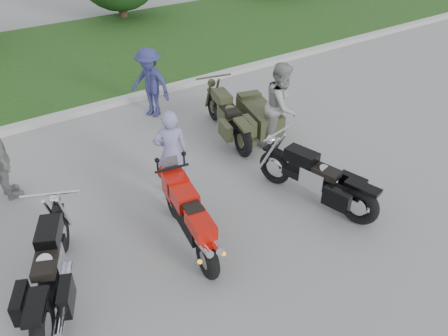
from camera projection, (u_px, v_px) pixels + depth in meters
ground at (223, 240)px, 7.54m from camera, size 80.00×80.00×0.00m
curb at (97, 107)px, 11.60m from camera, size 60.00×0.30×0.15m
grass_strip at (52, 61)px, 14.44m from camera, size 60.00×8.00×0.14m
sportbike_red at (190, 217)px, 7.10m from camera, size 0.61×2.21×1.05m
cruiser_left at (51, 273)px, 6.25m from camera, size 1.19×2.41×0.99m
cruiser_right at (320, 181)px, 8.09m from camera, size 0.88×2.54×0.99m
cruiser_sidecar at (247, 117)px, 10.27m from camera, size 1.58×2.54×0.99m
person_stripe at (171, 153)px, 8.19m from camera, size 0.76×0.65×1.77m
person_grey at (281, 105)px, 9.64m from camera, size 1.20×1.14×1.96m
person_denim at (150, 83)px, 10.89m from camera, size 1.09×1.32×1.78m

